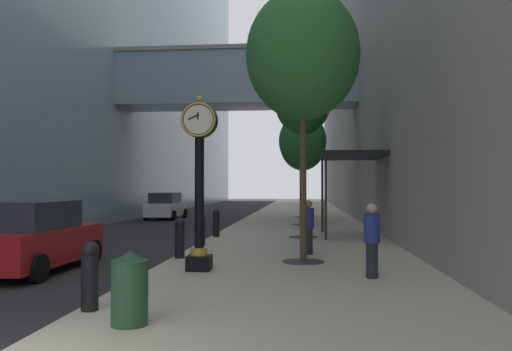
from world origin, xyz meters
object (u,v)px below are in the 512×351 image
object	(u,v)px
bollard_third	(180,237)
pedestrian_walking	(372,239)
street_tree_far	(303,145)
pedestrian_by_clock	(308,226)
street_tree_mid_far	(303,141)
car_red_near	(32,238)
car_white_mid	(166,206)
street_tree_near	(303,55)
trash_bin	(130,287)
street_clock	(199,175)
bollard_nearest	(90,274)
bollard_fifth	(216,222)
street_tree_mid_near	(303,104)
bollard_fourth	(201,228)

from	to	relation	value
bollard_third	pedestrian_walking	world-z (taller)	pedestrian_walking
street_tree_far	pedestrian_by_clock	bearing A→B (deg)	-89.52
street_tree_mid_far	car_red_near	distance (m)	16.20
street_tree_mid_far	car_white_mid	bearing A→B (deg)	146.25
street_tree_near	trash_bin	xyz separation A→B (m)	(-2.47, -6.32, -4.88)
bollard_third	street_clock	bearing A→B (deg)	-64.41
street_clock	street_tree_far	world-z (taller)	street_tree_far
car_red_near	bollard_nearest	bearing A→B (deg)	-52.09
street_tree_near	car_red_near	xyz separation A→B (m)	(-6.67, -1.33, -4.72)
street_tree_far	pedestrian_by_clock	xyz separation A→B (m)	(0.15, -17.97, -3.82)
bollard_third	street_tree_near	distance (m)	5.93
street_clock	pedestrian_walking	bearing A→B (deg)	-9.39
trash_bin	car_white_mid	xyz separation A→B (m)	(-6.32, 25.18, 0.15)
bollard_third	car_white_mid	world-z (taller)	car_white_mid
pedestrian_by_clock	car_red_near	distance (m)	7.40
bollard_fifth	car_red_near	world-z (taller)	car_red_near
bollard_third	street_tree_mid_near	world-z (taller)	street_tree_mid_near
street_tree_mid_near	car_red_near	world-z (taller)	street_tree_mid_near
bollard_fourth	street_tree_far	bearing A→B (deg)	78.11
bollard_nearest	street_tree_near	xyz separation A→B (m)	(3.39, 5.55, 4.85)
bollard_third	bollard_fourth	xyz separation A→B (m)	(0.00, 2.99, 0.00)
street_clock	trash_bin	size ratio (longest dim) A/B	3.91
street_tree_mid_far	street_clock	bearing A→B (deg)	-99.50
car_red_near	trash_bin	bearing A→B (deg)	-49.89
street_tree_mid_near	trash_bin	distance (m)	13.85
street_clock	bollard_fifth	size ratio (longest dim) A/B	3.75
pedestrian_by_clock	pedestrian_walking	bearing A→B (deg)	-70.44
street_tree_far	trash_bin	world-z (taller)	street_tree_far
street_tree_mid_far	pedestrian_walking	world-z (taller)	street_tree_mid_far
trash_bin	car_white_mid	world-z (taller)	car_white_mid
street_tree_mid_far	car_red_near	size ratio (longest dim) A/B	1.34
bollard_nearest	trash_bin	distance (m)	1.20
bollard_third	pedestrian_by_clock	bearing A→B (deg)	17.26
bollard_fifth	car_red_near	bearing A→B (deg)	-113.07
pedestrian_walking	car_white_mid	xyz separation A→B (m)	(-10.26, 21.07, -0.16)
car_white_mid	street_tree_mid_far	bearing A→B (deg)	-33.75
bollard_nearest	street_tree_far	bearing A→B (deg)	82.30
bollard_fourth	car_white_mid	distance (m)	16.37
bollard_nearest	street_tree_far	xyz separation A→B (m)	(3.39, 25.04, 4.07)
street_tree_mid_near	street_tree_mid_far	xyz separation A→B (m)	(-0.00, 6.50, -0.89)
street_clock	pedestrian_walking	size ratio (longest dim) A/B	2.56
street_clock	street_tree_near	bearing A→B (deg)	32.62
street_tree_near	pedestrian_by_clock	xyz separation A→B (m)	(0.15, 1.52, -4.59)
bollard_fifth	street_tree_mid_far	distance (m)	8.30
pedestrian_walking	street_tree_mid_far	bearing A→B (deg)	95.54
bollard_fifth	pedestrian_walking	world-z (taller)	pedestrian_walking
street_tree_near	street_tree_mid_far	xyz separation A→B (m)	(-0.00, 13.00, -1.12)
bollard_fourth	bollard_fifth	bearing A→B (deg)	90.00
bollard_fourth	pedestrian_walking	bearing A→B (deg)	-49.12
bollard_third	car_white_mid	distance (m)	19.21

